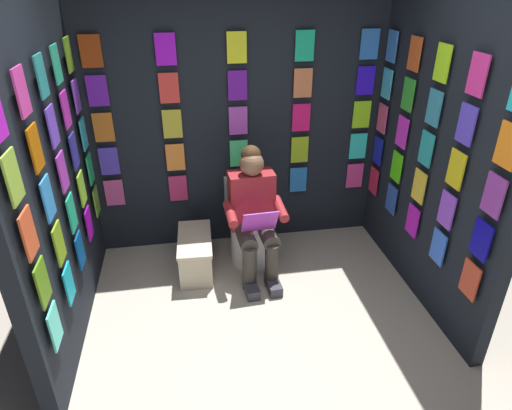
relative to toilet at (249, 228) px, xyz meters
name	(u,v)px	position (x,y,z in m)	size (l,w,h in m)	color
ground_plane	(281,395)	(0.04, 1.63, -0.33)	(30.00, 30.00, 0.00)	#B2A899
display_wall_back	(237,127)	(0.04, -0.42, 0.86)	(2.84, 0.14, 2.38)	black
display_wall_left	(434,159)	(-1.38, 0.63, 0.86)	(0.14, 2.00, 2.38)	black
display_wall_right	(53,184)	(1.46, 0.63, 0.86)	(0.14, 2.00, 2.38)	black
toilet	(249,228)	(0.00, 0.00, 0.00)	(0.41, 0.56, 0.77)	white
person_reading	(254,214)	(-0.01, 0.23, 0.27)	(0.54, 0.70, 1.19)	maroon
comic_longbox_near	(196,254)	(0.53, 0.14, -0.15)	(0.33, 0.65, 0.35)	beige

